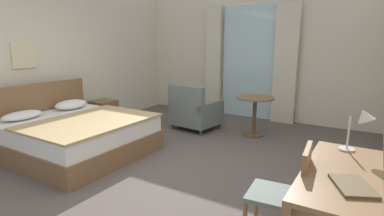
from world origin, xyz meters
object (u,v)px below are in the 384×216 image
object	(u,v)px
desk_lamp	(362,120)
armchair_by_window	(194,112)
nightstand	(104,113)
desk_chair	(287,191)
closed_book	(353,186)
writing_desk	(341,183)
framed_picture	(24,56)
bed	(75,134)
round_cafe_table	(255,107)

from	to	relation	value
desk_lamp	armchair_by_window	world-z (taller)	desk_lamp
nightstand	desk_chair	xyz separation A→B (m)	(4.13, -1.87, 0.24)
armchair_by_window	closed_book	bearing A→B (deg)	-43.87
nightstand	writing_desk	size ratio (longest dim) A/B	0.39
desk_lamp	framed_picture	distance (m)	4.91
nightstand	framed_picture	distance (m)	1.82
desk_chair	writing_desk	bearing A→B (deg)	9.59
desk_chair	closed_book	xyz separation A→B (m)	(0.46, -0.18, 0.25)
armchair_by_window	framed_picture	xyz separation A→B (m)	(-2.02, -2.06, 1.11)
bed	nightstand	world-z (taller)	bed
bed	desk_chair	distance (m)	3.37
writing_desk	framed_picture	bearing A→B (deg)	174.45
closed_book	armchair_by_window	distance (m)	4.02
desk_chair	desk_lamp	size ratio (longest dim) A/B	2.10
bed	round_cafe_table	world-z (taller)	bed
writing_desk	desk_lamp	xyz separation A→B (m)	(0.08, 0.50, 0.39)
nightstand	writing_desk	distance (m)	4.87
bed	closed_book	world-z (taller)	bed
bed	desk_lamp	size ratio (longest dim) A/B	4.68
nightstand	round_cafe_table	distance (m)	3.01
writing_desk	desk_lamp	distance (m)	0.63
desk_chair	armchair_by_window	world-z (taller)	desk_chair
armchair_by_window	round_cafe_table	bearing A→B (deg)	10.86
desk_chair	round_cafe_table	distance (m)	3.09
writing_desk	armchair_by_window	bearing A→B (deg)	137.89
nightstand	closed_book	bearing A→B (deg)	-24.02
desk_lamp	armchair_by_window	bearing A→B (deg)	144.74
round_cafe_table	bed	bearing A→B (deg)	-131.74
desk_lamp	closed_book	bearing A→B (deg)	-89.23
framed_picture	desk_lamp	bearing A→B (deg)	0.34
desk_chair	round_cafe_table	xyz separation A→B (m)	(-1.29, 2.81, 0.03)
bed	desk_lamp	world-z (taller)	desk_lamp
framed_picture	desk_chair	bearing A→B (deg)	-6.81
desk_lamp	armchair_by_window	xyz separation A→B (m)	(-2.88, 2.03, -0.68)
round_cafe_table	framed_picture	xyz separation A→B (m)	(-3.15, -2.28, 0.93)
desk_chair	armchair_by_window	distance (m)	3.55
nightstand	framed_picture	size ratio (longest dim) A/B	1.27
closed_book	framed_picture	world-z (taller)	framed_picture
closed_book	writing_desk	bearing A→B (deg)	84.62
armchair_by_window	desk_chair	bearing A→B (deg)	-46.91
nightstand	writing_desk	xyz separation A→B (m)	(4.51, -1.80, 0.38)
desk_chair	closed_book	size ratio (longest dim) A/B	2.71
nightstand	closed_book	xyz separation A→B (m)	(4.59, -2.05, 0.49)
writing_desk	armchair_by_window	distance (m)	3.78
writing_desk	bed	bearing A→B (deg)	172.75
bed	desk_chair	world-z (taller)	bed
bed	framed_picture	xyz separation A→B (m)	(-1.12, -0.00, 1.16)
nightstand	framed_picture	xyz separation A→B (m)	(-0.31, -1.33, 1.19)
desk_chair	closed_book	world-z (taller)	desk_chair
closed_book	framed_picture	distance (m)	5.00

